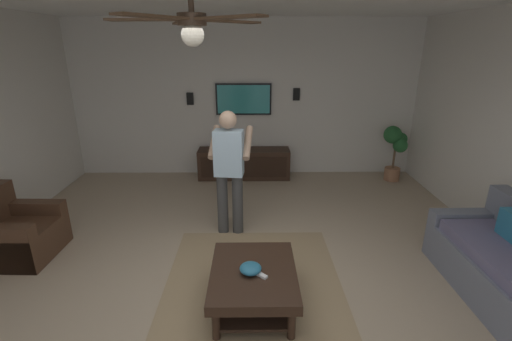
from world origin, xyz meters
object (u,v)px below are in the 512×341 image
object	(u,v)px
potted_plant_tall	(395,143)
ceiling_fan	(191,24)
media_console	(244,164)
remote_white	(260,275)
bowl	(251,268)
tv	(244,99)
wall_speaker_right	(190,99)
armchair	(15,234)
vase_round	(222,143)
coffee_table	(253,280)
wall_speaker_left	(296,94)
person_standing	(229,166)

from	to	relation	value
potted_plant_tall	ceiling_fan	distance (m)	5.01
media_console	remote_white	xyz separation A→B (m)	(-3.65, -0.22, 0.14)
bowl	ceiling_fan	xyz separation A→B (m)	(-0.14, 0.40, 2.08)
potted_plant_tall	media_console	bearing A→B (deg)	86.45
tv	wall_speaker_right	size ratio (longest dim) A/B	4.64
armchair	potted_plant_tall	distance (m)	5.94
vase_round	tv	bearing A→B (deg)	-64.61
coffee_table	bowl	bearing A→B (deg)	143.58
vase_round	bowl	bearing A→B (deg)	-171.60
media_console	remote_white	world-z (taller)	media_console
coffee_table	tv	size ratio (longest dim) A/B	0.98
media_console	ceiling_fan	distance (m)	4.37
wall_speaker_left	vase_round	bearing A→B (deg)	98.50
tv	person_standing	distance (m)	2.39
tv	coffee_table	bearing A→B (deg)	2.40
armchair	person_standing	world-z (taller)	person_standing
media_console	vase_round	distance (m)	0.56
remote_white	wall_speaker_right	bearing A→B (deg)	-30.27
bowl	tv	bearing A→B (deg)	1.98
coffee_table	wall_speaker_left	size ratio (longest dim) A/B	4.55
tv	wall_speaker_right	xyz separation A→B (m)	(0.01, 0.98, 0.01)
remote_white	ceiling_fan	size ratio (longest dim) A/B	0.13
coffee_table	remote_white	size ratio (longest dim) A/B	6.67
media_console	ceiling_fan	bearing A→B (deg)	-4.09
wall_speaker_left	ceiling_fan	xyz separation A→B (m)	(-3.99, 1.24, 1.00)
person_standing	remote_white	size ratio (longest dim) A/B	10.93
person_standing	bowl	bearing A→B (deg)	-163.51
potted_plant_tall	remote_white	size ratio (longest dim) A/B	6.83
remote_white	vase_round	bearing A→B (deg)	-37.81
media_console	person_standing	distance (m)	2.19
armchair	vase_round	xyz separation A→B (m)	(2.69, -2.24, 0.38)
bowl	wall_speaker_right	world-z (taller)	wall_speaker_right
coffee_table	wall_speaker_left	xyz separation A→B (m)	(3.82, -0.81, 1.23)
armchair	wall_speaker_left	size ratio (longest dim) A/B	3.80
wall_speaker_left	ceiling_fan	distance (m)	4.30
bowl	wall_speaker_right	distance (m)	4.14
coffee_table	person_standing	xyz separation A→B (m)	(1.48, 0.30, 0.64)
tv	bowl	xyz separation A→B (m)	(-3.84, -0.13, -1.00)
tv	remote_white	bearing A→B (deg)	3.25
person_standing	tv	bearing A→B (deg)	2.89
wall_speaker_left	wall_speaker_right	world-z (taller)	wall_speaker_left
bowl	vase_round	xyz separation A→B (m)	(3.65, 0.54, 0.21)
tv	wall_speaker_right	world-z (taller)	tv
wall_speaker_right	ceiling_fan	bearing A→B (deg)	-169.83
armchair	person_standing	size ratio (longest dim) A/B	0.51
ceiling_fan	bowl	bearing A→B (deg)	-70.49
vase_round	ceiling_fan	size ratio (longest dim) A/B	0.20
remote_white	media_console	bearing A→B (deg)	-43.97
remote_white	tv	bearing A→B (deg)	-44.19
bowl	ceiling_fan	world-z (taller)	ceiling_fan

